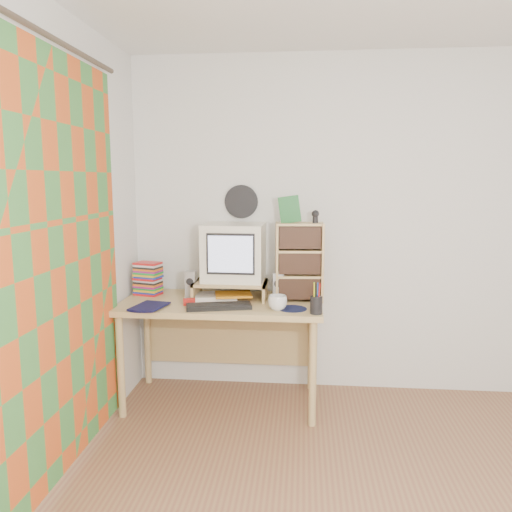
% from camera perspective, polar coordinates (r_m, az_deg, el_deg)
% --- Properties ---
extents(back_wall, '(3.50, 0.00, 3.50)m').
position_cam_1_polar(back_wall, '(3.79, 12.47, 3.31)').
color(back_wall, silver).
rests_on(back_wall, floor).
extents(left_wall, '(0.00, 3.50, 3.50)m').
position_cam_1_polar(left_wall, '(2.40, -27.03, -0.52)').
color(left_wall, silver).
rests_on(left_wall, floor).
extents(curtain, '(0.00, 2.20, 2.20)m').
position_cam_1_polar(curtain, '(2.81, -20.99, -0.98)').
color(curtain, '#CB511C').
rests_on(curtain, left_wall).
extents(wall_disc, '(0.25, 0.02, 0.25)m').
position_cam_1_polar(wall_disc, '(3.76, -1.69, 6.22)').
color(wall_disc, black).
rests_on(wall_disc, back_wall).
extents(desk, '(1.40, 0.70, 0.75)m').
position_cam_1_polar(desk, '(3.62, -3.78, -6.98)').
color(desk, tan).
rests_on(desk, floor).
extents(monitor_riser, '(0.52, 0.30, 0.12)m').
position_cam_1_polar(monitor_riser, '(3.59, -2.94, -3.33)').
color(monitor_riser, tan).
rests_on(monitor_riser, desk).
extents(crt_monitor, '(0.44, 0.44, 0.41)m').
position_cam_1_polar(crt_monitor, '(3.60, -2.55, 0.42)').
color(crt_monitor, white).
rests_on(crt_monitor, monitor_riser).
extents(speaker_left, '(0.07, 0.07, 0.20)m').
position_cam_1_polar(speaker_left, '(3.62, -7.45, -3.25)').
color(speaker_left, '#9E9EA2').
rests_on(speaker_left, desk).
extents(speaker_right, '(0.09, 0.09, 0.20)m').
position_cam_1_polar(speaker_right, '(3.51, 2.51, -3.52)').
color(speaker_right, '#9E9EA2').
rests_on(speaker_right, desk).
extents(keyboard, '(0.45, 0.24, 0.03)m').
position_cam_1_polar(keyboard, '(3.32, -4.27, -5.76)').
color(keyboard, black).
rests_on(keyboard, desk).
extents(dvd_stack, '(0.21, 0.17, 0.26)m').
position_cam_1_polar(dvd_stack, '(3.77, -12.28, -2.43)').
color(dvd_stack, brown).
rests_on(dvd_stack, desk).
extents(cd_rack, '(0.34, 0.20, 0.55)m').
position_cam_1_polar(cd_rack, '(3.51, 4.95, -0.67)').
color(cd_rack, tan).
rests_on(cd_rack, desk).
extents(mug, '(0.14, 0.14, 0.10)m').
position_cam_1_polar(mug, '(3.27, 2.48, -5.36)').
color(mug, silver).
rests_on(mug, desk).
extents(diary, '(0.26, 0.22, 0.05)m').
position_cam_1_polar(diary, '(3.44, -13.47, -5.35)').
color(diary, '#0E0F36').
rests_on(diary, desk).
extents(mousepad, '(0.23, 0.23, 0.00)m').
position_cam_1_polar(mousepad, '(3.31, 4.17, -6.02)').
color(mousepad, '#101835').
rests_on(mousepad, desk).
extents(pen_cup, '(0.09, 0.09, 0.16)m').
position_cam_1_polar(pen_cup, '(3.20, 6.91, -5.21)').
color(pen_cup, black).
rests_on(pen_cup, desk).
extents(papers, '(0.33, 0.27, 0.04)m').
position_cam_1_polar(papers, '(3.60, -3.83, -4.55)').
color(papers, silver).
rests_on(papers, desk).
extents(red_box, '(0.09, 0.07, 0.04)m').
position_cam_1_polar(red_box, '(3.44, -7.64, -5.21)').
color(red_box, '#B01812').
rests_on(red_box, desk).
extents(game_box, '(0.14, 0.03, 0.18)m').
position_cam_1_polar(game_box, '(3.46, 3.87, 5.33)').
color(game_box, '#1B5E26').
rests_on(game_box, cd_rack).
extents(webcam, '(0.06, 0.06, 0.09)m').
position_cam_1_polar(webcam, '(3.46, 6.80, 4.50)').
color(webcam, black).
rests_on(webcam, cd_rack).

